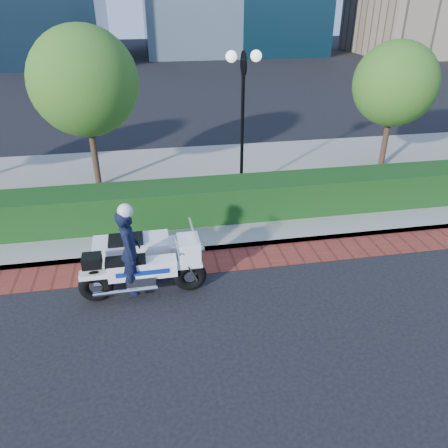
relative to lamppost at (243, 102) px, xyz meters
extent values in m
plane|color=black|center=(-1.00, -5.20, -2.96)|extent=(120.00, 120.00, 0.00)
cube|color=maroon|center=(-1.00, -3.70, -2.95)|extent=(60.00, 1.00, 0.01)
cube|color=gray|center=(-1.00, 0.80, -2.88)|extent=(60.00, 8.00, 0.15)
cube|color=black|center=(-1.00, -1.60, -2.31)|extent=(18.00, 1.20, 1.00)
cylinder|color=black|center=(0.00, 0.00, -2.66)|extent=(0.30, 0.30, 0.30)
cylinder|color=black|center=(0.00, 0.00, -0.81)|extent=(0.10, 0.10, 3.70)
cylinder|color=black|center=(0.00, 0.00, 1.04)|extent=(0.04, 0.70, 0.70)
sphere|color=white|center=(-0.35, 0.00, 1.24)|extent=(0.32, 0.32, 0.32)
sphere|color=white|center=(0.35, 0.00, 1.24)|extent=(0.32, 0.32, 0.32)
cylinder|color=#332319|center=(-4.50, 1.30, -1.72)|extent=(0.20, 0.20, 2.17)
sphere|color=#2A6018|center=(-4.50, 1.30, 0.48)|extent=(3.20, 3.20, 3.20)
cylinder|color=#332319|center=(5.50, 1.30, -1.85)|extent=(0.20, 0.20, 1.92)
sphere|color=#2A6018|center=(5.50, 1.30, 0.10)|extent=(2.80, 2.80, 2.80)
torus|color=black|center=(-4.12, -4.74, -2.60)|extent=(0.72, 0.23, 0.72)
torus|color=black|center=(-2.16, -4.72, -2.60)|extent=(0.72, 0.23, 0.72)
cube|color=white|center=(-3.14, -4.73, -2.28)|extent=(1.42, 0.37, 0.37)
cube|color=silver|center=(-3.19, -4.73, -2.54)|extent=(0.61, 0.44, 0.31)
cube|color=white|center=(-2.16, -4.72, -1.92)|extent=(0.44, 0.61, 0.49)
cube|color=silver|center=(-2.05, -4.72, -1.54)|extent=(0.14, 0.55, 0.44)
cube|color=black|center=(-3.47, -4.73, -2.06)|extent=(0.82, 0.34, 0.11)
cube|color=black|center=(-4.12, -4.74, -1.98)|extent=(0.39, 0.35, 0.24)
cube|color=white|center=(-3.37, -3.81, -2.41)|extent=(1.70, 0.78, 0.60)
cube|color=black|center=(-3.48, -3.81, -2.09)|extent=(0.77, 0.55, 0.09)
torus|color=black|center=(-3.48, -3.28, -2.69)|extent=(0.55, 0.18, 0.55)
imported|color=black|center=(-3.36, -4.73, -1.85)|extent=(0.46, 0.69, 1.88)
sphere|color=white|center=(-3.36, -4.73, -0.94)|extent=(0.31, 0.31, 0.31)
camera|label=1|loc=(-2.83, -12.49, 2.79)|focal=35.00mm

